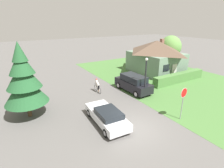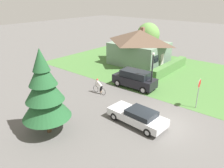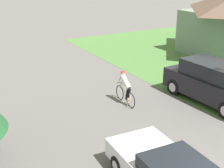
{
  "view_description": "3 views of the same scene",
  "coord_description": "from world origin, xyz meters",
  "px_view_note": "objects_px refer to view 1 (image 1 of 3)",
  "views": [
    {
      "loc": [
        -7.25,
        -8.73,
        7.65
      ],
      "look_at": [
        1.49,
        5.76,
        1.48
      ],
      "focal_mm": 28.0,
      "sensor_mm": 36.0,
      "label": 1
    },
    {
      "loc": [
        -13.95,
        -6.15,
        9.34
      ],
      "look_at": [
        1.21,
        6.45,
        1.27
      ],
      "focal_mm": 35.0,
      "sensor_mm": 36.0,
      "label": 2
    },
    {
      "loc": [
        -6.28,
        -3.46,
        5.97
      ],
      "look_at": [
        -0.22,
        7.21,
        1.34
      ],
      "focal_mm": 50.0,
      "sensor_mm": 36.0,
      "label": 3
    }
  ],
  "objects_px": {
    "stop_sign": "(183,97)",
    "parked_suv_right": "(133,83)",
    "sedan_left_lane": "(107,116)",
    "deciduous_tree_right": "(170,47)",
    "cyclist": "(98,86)",
    "cottage_house": "(156,56)",
    "street_lamp": "(146,75)",
    "conifer_tall_near": "(24,80)"
  },
  "relations": [
    {
      "from": "cyclist",
      "to": "deciduous_tree_right",
      "type": "xyz_separation_m",
      "value": [
        16.11,
        4.18,
        2.65
      ]
    },
    {
      "from": "sedan_left_lane",
      "to": "cyclist",
      "type": "bearing_deg",
      "value": -17.25
    },
    {
      "from": "cottage_house",
      "to": "parked_suv_right",
      "type": "relative_size",
      "value": 1.67
    },
    {
      "from": "stop_sign",
      "to": "deciduous_tree_right",
      "type": "distance_m",
      "value": 18.29
    },
    {
      "from": "parked_suv_right",
      "to": "stop_sign",
      "type": "height_order",
      "value": "stop_sign"
    },
    {
      "from": "cyclist",
      "to": "sedan_left_lane",
      "type": "bearing_deg",
      "value": 162.08
    },
    {
      "from": "stop_sign",
      "to": "deciduous_tree_right",
      "type": "relative_size",
      "value": 0.52
    },
    {
      "from": "sedan_left_lane",
      "to": "conifer_tall_near",
      "type": "bearing_deg",
      "value": 52.15
    },
    {
      "from": "deciduous_tree_right",
      "to": "sedan_left_lane",
      "type": "bearing_deg",
      "value": -150.7
    },
    {
      "from": "sedan_left_lane",
      "to": "stop_sign",
      "type": "relative_size",
      "value": 1.74
    },
    {
      "from": "cyclist",
      "to": "deciduous_tree_right",
      "type": "distance_m",
      "value": 16.86
    },
    {
      "from": "sedan_left_lane",
      "to": "deciduous_tree_right",
      "type": "bearing_deg",
      "value": -57.58
    },
    {
      "from": "cyclist",
      "to": "conifer_tall_near",
      "type": "distance_m",
      "value": 7.92
    },
    {
      "from": "sedan_left_lane",
      "to": "street_lamp",
      "type": "xyz_separation_m",
      "value": [
        5.7,
        2.16,
        1.9
      ]
    },
    {
      "from": "parked_suv_right",
      "to": "sedan_left_lane",
      "type": "bearing_deg",
      "value": 123.98
    },
    {
      "from": "cottage_house",
      "to": "conifer_tall_near",
      "type": "distance_m",
      "value": 19.29
    },
    {
      "from": "sedan_left_lane",
      "to": "parked_suv_right",
      "type": "xyz_separation_m",
      "value": [
        5.85,
        4.27,
        0.3
      ]
    },
    {
      "from": "cyclist",
      "to": "stop_sign",
      "type": "bearing_deg",
      "value": -157.33
    },
    {
      "from": "stop_sign",
      "to": "conifer_tall_near",
      "type": "relative_size",
      "value": 0.44
    },
    {
      "from": "stop_sign",
      "to": "conifer_tall_near",
      "type": "bearing_deg",
      "value": -38.64
    },
    {
      "from": "cyclist",
      "to": "conifer_tall_near",
      "type": "relative_size",
      "value": 0.28
    },
    {
      "from": "stop_sign",
      "to": "street_lamp",
      "type": "height_order",
      "value": "street_lamp"
    },
    {
      "from": "cottage_house",
      "to": "street_lamp",
      "type": "bearing_deg",
      "value": -140.81
    },
    {
      "from": "cottage_house",
      "to": "conifer_tall_near",
      "type": "bearing_deg",
      "value": -167.33
    },
    {
      "from": "cottage_house",
      "to": "sedan_left_lane",
      "type": "height_order",
      "value": "cottage_house"
    },
    {
      "from": "street_lamp",
      "to": "deciduous_tree_right",
      "type": "bearing_deg",
      "value": 32.75
    },
    {
      "from": "stop_sign",
      "to": "parked_suv_right",
      "type": "bearing_deg",
      "value": -98.23
    },
    {
      "from": "parked_suv_right",
      "to": "deciduous_tree_right",
      "type": "xyz_separation_m",
      "value": [
        12.54,
        6.05,
        2.43
      ]
    },
    {
      "from": "parked_suv_right",
      "to": "stop_sign",
      "type": "distance_m",
      "value": 6.93
    },
    {
      "from": "cottage_house",
      "to": "sedan_left_lane",
      "type": "distance_m",
      "value": 16.43
    },
    {
      "from": "cyclist",
      "to": "parked_suv_right",
      "type": "height_order",
      "value": "parked_suv_right"
    },
    {
      "from": "parked_suv_right",
      "to": "conifer_tall_near",
      "type": "distance_m",
      "value": 11.12
    },
    {
      "from": "cottage_house",
      "to": "stop_sign",
      "type": "xyz_separation_m",
      "value": [
        -8.21,
        -11.45,
        -0.54
      ]
    },
    {
      "from": "deciduous_tree_right",
      "to": "cottage_house",
      "type": "bearing_deg",
      "value": -162.87
    },
    {
      "from": "stop_sign",
      "to": "street_lamp",
      "type": "xyz_separation_m",
      "value": [
        0.22,
        4.73,
        0.58
      ]
    },
    {
      "from": "parked_suv_right",
      "to": "street_lamp",
      "type": "height_order",
      "value": "street_lamp"
    },
    {
      "from": "cottage_house",
      "to": "parked_suv_right",
      "type": "height_order",
      "value": "cottage_house"
    },
    {
      "from": "sedan_left_lane",
      "to": "deciduous_tree_right",
      "type": "height_order",
      "value": "deciduous_tree_right"
    },
    {
      "from": "cyclist",
      "to": "stop_sign",
      "type": "relative_size",
      "value": 0.64
    },
    {
      "from": "cottage_house",
      "to": "sedan_left_lane",
      "type": "xyz_separation_m",
      "value": [
        -13.7,
        -8.87,
        -1.86
      ]
    },
    {
      "from": "deciduous_tree_right",
      "to": "cyclist",
      "type": "bearing_deg",
      "value": -165.44
    },
    {
      "from": "cottage_house",
      "to": "cyclist",
      "type": "relative_size",
      "value": 4.52
    }
  ]
}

